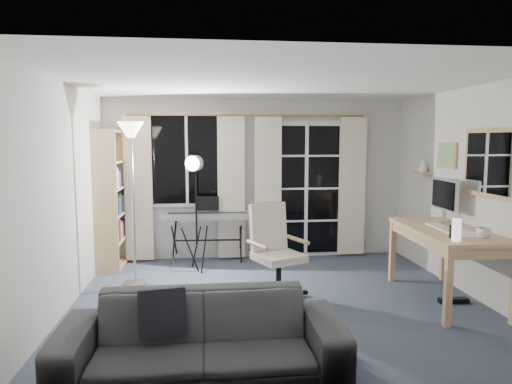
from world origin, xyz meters
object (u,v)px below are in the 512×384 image
at_px(office_chair, 273,244).
at_px(desk, 447,238).
at_px(monitor, 445,196).
at_px(sofa, 202,325).
at_px(keyboard_piano, 207,217).
at_px(bookshelf, 109,203).
at_px(torchiere_lamp, 132,155).
at_px(mug, 484,232).
at_px(studio_light, 194,177).

relative_size(office_chair, desk, 0.70).
relative_size(monitor, sofa, 0.28).
height_order(keyboard_piano, monitor, monitor).
xyz_separation_m(bookshelf, desk, (4.00, -1.82, -0.20)).
bearing_deg(keyboard_piano, torchiere_lamp, -131.83).
relative_size(bookshelf, mug, 14.47).
distance_m(keyboard_piano, studio_light, 0.76).
bearing_deg(office_chair, sofa, -138.90).
height_order(keyboard_piano, sofa, keyboard_piano).
bearing_deg(studio_light, bookshelf, -174.77).
xyz_separation_m(mug, sofa, (-2.80, -0.89, -0.47)).
bearing_deg(monitor, desk, -111.48).
relative_size(torchiere_lamp, studio_light, 1.24).
height_order(torchiere_lamp, monitor, torchiere_lamp).
xyz_separation_m(torchiere_lamp, office_chair, (1.62, -0.68, -0.98)).
distance_m(torchiere_lamp, monitor, 3.80).
distance_m(studio_light, office_chair, 1.62).
height_order(keyboard_piano, mug, keyboard_piano).
relative_size(keyboard_piano, desk, 0.82).
bearing_deg(desk, monitor, 68.52).
height_order(keyboard_piano, desk, keyboard_piano).
bearing_deg(keyboard_piano, sofa, -88.30).
distance_m(bookshelf, office_chair, 2.62).
xyz_separation_m(bookshelf, keyboard_piano, (1.36, 0.03, -0.23)).
bearing_deg(keyboard_piano, mug, -37.92).
distance_m(bookshelf, torchiere_lamp, 1.22).
relative_size(office_chair, sofa, 0.51).
distance_m(studio_light, desk, 3.20).
xyz_separation_m(bookshelf, studio_light, (1.20, -0.38, 0.38)).
bearing_deg(bookshelf, mug, -29.32).
bearing_deg(mug, desk, 101.31).
relative_size(bookshelf, studio_light, 1.19).
relative_size(bookshelf, office_chair, 1.79).
xyz_separation_m(studio_light, sofa, (0.11, -2.83, -0.89)).
height_order(desk, mug, mug).
distance_m(office_chair, desk, 1.94).
bearing_deg(monitor, mug, -93.71).
relative_size(bookshelf, desk, 1.25).
xyz_separation_m(keyboard_piano, office_chair, (0.72, -1.59, -0.05)).
bearing_deg(office_chair, studio_light, 103.49).
bearing_deg(sofa, desk, 27.52).
bearing_deg(torchiere_lamp, studio_light, 34.08).
height_order(mug, sofa, mug).
distance_m(studio_light, monitor, 3.16).
distance_m(keyboard_piano, mug, 3.62).
distance_m(keyboard_piano, desk, 3.23).
bearing_deg(bookshelf, monitor, -17.90).
xyz_separation_m(monitor, mug, (-0.10, -0.95, -0.24)).
xyz_separation_m(bookshelf, sofa, (1.31, -3.21, -0.50)).
relative_size(bookshelf, monitor, 3.29).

